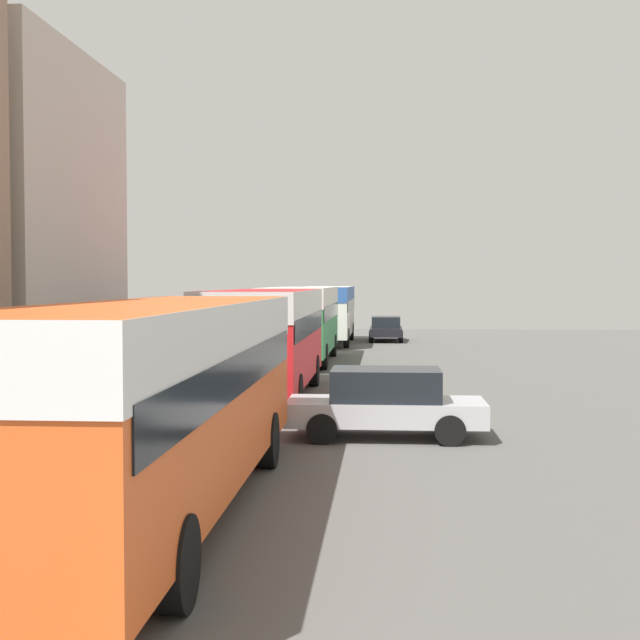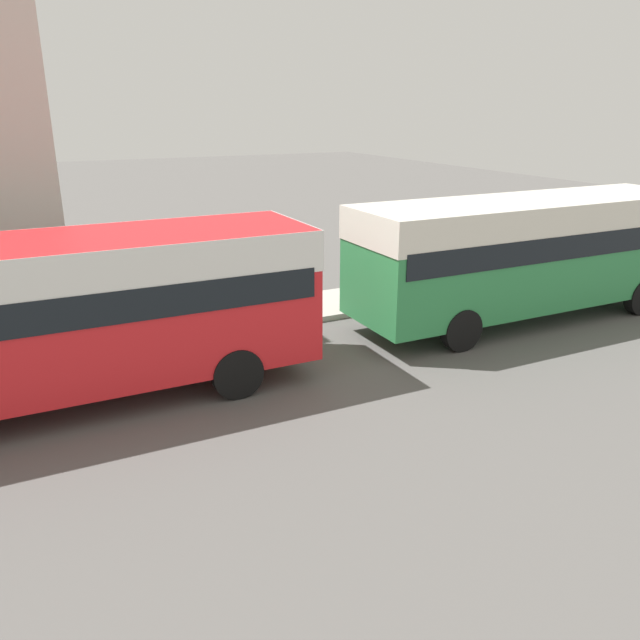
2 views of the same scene
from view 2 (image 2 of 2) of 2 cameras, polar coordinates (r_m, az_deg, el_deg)
The scene contains 2 objects.
bus_following at distance 12.14m, azimuth -22.78°, elevation 1.69°, with size 2.67×9.36×3.11m.
bus_third_in_line at distance 16.94m, azimuth 18.70°, elevation 6.76°, with size 2.63×9.73×3.13m.
Camera 2 is at (9.68, 21.74, 5.32)m, focal length 35.00 mm.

